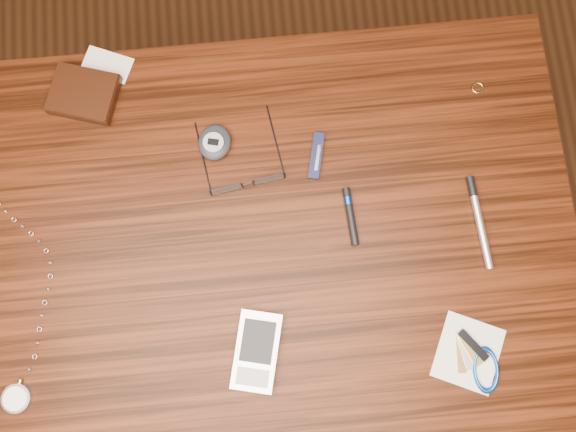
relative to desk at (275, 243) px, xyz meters
name	(u,v)px	position (x,y,z in m)	size (l,w,h in m)	color
ground	(280,271)	(0.00, 0.00, -0.65)	(3.80, 3.80, 0.00)	#472814
desk	(275,243)	(0.00, 0.00, 0.00)	(1.00, 0.70, 0.75)	#3C1809
wallet_and_card	(84,93)	(-0.30, 0.27, 0.11)	(0.15, 0.15, 0.02)	black
eyeglasses	(247,180)	(-0.04, 0.09, 0.11)	(0.15, 0.15, 0.03)	black
gold_ring	(478,88)	(0.37, 0.22, 0.10)	(0.02, 0.02, 0.00)	tan
pocket_watch	(18,390)	(-0.42, -0.21, 0.11)	(0.09, 0.34, 0.01)	silver
pda_phone	(257,351)	(-0.04, -0.18, 0.11)	(0.09, 0.13, 0.02)	silver
pedometer	(215,142)	(-0.08, 0.16, 0.11)	(0.07, 0.07, 0.03)	#20232C
notepad_keys	(477,361)	(0.30, -0.23, 0.11)	(0.13, 0.14, 0.01)	white
pocket_knife	(316,156)	(0.08, 0.13, 0.11)	(0.04, 0.08, 0.01)	#14183D
silver_pen	(478,215)	(0.34, 0.00, 0.11)	(0.02, 0.16, 0.01)	silver
black_blue_pen	(350,214)	(0.13, 0.02, 0.11)	(0.02, 0.10, 0.01)	black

